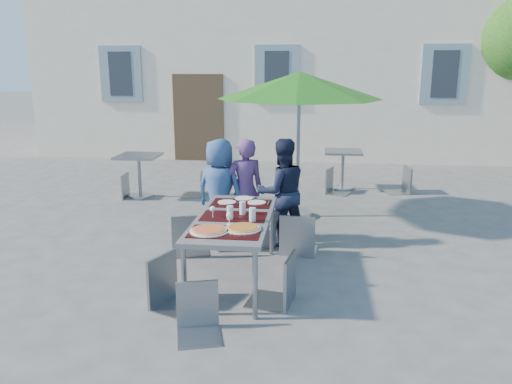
# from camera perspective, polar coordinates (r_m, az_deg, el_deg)

# --- Properties ---
(ground) EXTENTS (90.00, 90.00, 0.00)m
(ground) POSITION_cam_1_polar(r_m,az_deg,el_deg) (5.71, -3.78, -10.13)
(ground) COLOR #4E4E50
(ground) RESTS_ON ground
(dining_table) EXTENTS (0.80, 1.85, 0.76)m
(dining_table) POSITION_cam_1_polar(r_m,az_deg,el_deg) (5.49, -2.56, -3.37)
(dining_table) COLOR #424145
(dining_table) RESTS_ON ground
(pizza_near_left) EXTENTS (0.39, 0.39, 0.03)m
(pizza_near_left) POSITION_cam_1_polar(r_m,az_deg,el_deg) (4.97, -5.35, -4.37)
(pizza_near_left) COLOR white
(pizza_near_left) RESTS_ON dining_table
(pizza_near_right) EXTENTS (0.37, 0.37, 0.03)m
(pizza_near_right) POSITION_cam_1_polar(r_m,az_deg,el_deg) (5.02, -1.51, -4.14)
(pizza_near_right) COLOR white
(pizza_near_right) RESTS_ON dining_table
(glassware) EXTENTS (0.51, 0.44, 0.15)m
(glassware) POSITION_cam_1_polar(r_m,az_deg,el_deg) (5.36, -2.13, -2.30)
(glassware) COLOR silver
(glassware) RESTS_ON dining_table
(place_settings) EXTENTS (0.62, 0.43, 0.01)m
(place_settings) POSITION_cam_1_polar(r_m,az_deg,el_deg) (6.07, -1.51, -1.01)
(place_settings) COLOR white
(place_settings) RESTS_ON dining_table
(child_0) EXTENTS (0.80, 0.65, 1.42)m
(child_0) POSITION_cam_1_polar(r_m,az_deg,el_deg) (6.83, -4.17, 0.19)
(child_0) COLOR #2F4F82
(child_0) RESTS_ON ground
(child_1) EXTENTS (0.61, 0.51, 1.43)m
(child_1) POSITION_cam_1_polar(r_m,az_deg,el_deg) (6.79, -1.27, 0.17)
(child_1) COLOR #5D3770
(child_1) RESTS_ON ground
(child_2) EXTENTS (0.80, 0.63, 1.44)m
(child_2) POSITION_cam_1_polar(r_m,az_deg,el_deg) (6.68, 2.96, -0.01)
(child_2) COLOR #181D35
(child_2) RESTS_ON ground
(chair_0) EXTENTS (0.57, 0.58, 1.04)m
(chair_0) POSITION_cam_1_polar(r_m,az_deg,el_deg) (6.34, -7.65, -1.85)
(chair_0) COLOR gray
(chair_0) RESTS_ON ground
(chair_1) EXTENTS (0.57, 0.57, 1.00)m
(chair_1) POSITION_cam_1_polar(r_m,az_deg,el_deg) (6.57, 0.19, -1.39)
(chair_1) COLOR gray
(chair_1) RESTS_ON ground
(chair_2) EXTENTS (0.50, 0.50, 1.02)m
(chair_2) POSITION_cam_1_polar(r_m,az_deg,el_deg) (6.33, 4.91, -1.95)
(chair_2) COLOR gray
(chair_2) RESTS_ON ground
(chair_3) EXTENTS (0.58, 0.57, 0.99)m
(chair_3) POSITION_cam_1_polar(r_m,az_deg,el_deg) (5.01, -9.90, -6.67)
(chair_3) COLOR gray
(chair_3) RESTS_ON ground
(chair_4) EXTENTS (0.51, 0.51, 0.99)m
(chair_4) POSITION_cam_1_polar(r_m,az_deg,el_deg) (4.98, 2.79, -6.55)
(chair_4) COLOR gray
(chair_4) RESTS_ON ground
(chair_5) EXTENTS (0.48, 0.48, 0.87)m
(chair_5) POSITION_cam_1_polar(r_m,az_deg,el_deg) (4.50, -6.75, -10.03)
(chair_5) COLOR gray
(chair_5) RESTS_ON ground
(patio_umbrella) EXTENTS (2.55, 2.55, 2.29)m
(patio_umbrella) POSITION_cam_1_polar(r_m,az_deg,el_deg) (7.77, 4.98, 11.90)
(patio_umbrella) COLOR #B6B9BF
(patio_umbrella) RESTS_ON ground
(cafe_table_0) EXTENTS (0.74, 0.74, 0.80)m
(cafe_table_0) POSITION_cam_1_polar(r_m,az_deg,el_deg) (9.43, -13.22, 2.76)
(cafe_table_0) COLOR #B6B9BF
(cafe_table_0) RESTS_ON ground
(bg_chair_l_0) EXTENTS (0.40, 0.39, 0.85)m
(bg_chair_l_0) POSITION_cam_1_polar(r_m,az_deg,el_deg) (9.40, -14.27, 2.25)
(bg_chair_l_0) COLOR gray
(bg_chair_l_0) RESTS_ON ground
(bg_chair_r_0) EXTENTS (0.44, 0.43, 0.85)m
(bg_chair_r_0) POSITION_cam_1_polar(r_m,az_deg,el_deg) (9.35, -6.83, 2.48)
(bg_chair_r_0) COLOR #90959B
(bg_chair_r_0) RESTS_ON ground
(cafe_table_1) EXTENTS (0.72, 0.72, 0.77)m
(cafe_table_1) POSITION_cam_1_polar(r_m,az_deg,el_deg) (9.96, 9.89, 3.34)
(cafe_table_1) COLOR #B6B9BF
(cafe_table_1) RESTS_ON ground
(bg_chair_l_1) EXTENTS (0.52, 0.52, 0.91)m
(bg_chair_l_1) POSITION_cam_1_polar(r_m,az_deg,el_deg) (9.60, 8.99, 2.95)
(bg_chair_l_1) COLOR gray
(bg_chair_l_1) RESTS_ON ground
(bg_chair_r_1) EXTENTS (0.51, 0.50, 0.97)m
(bg_chair_r_1) POSITION_cam_1_polar(r_m,az_deg,el_deg) (9.92, 16.46, 3.13)
(bg_chair_r_1) COLOR gray
(bg_chair_r_1) RESTS_ON ground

